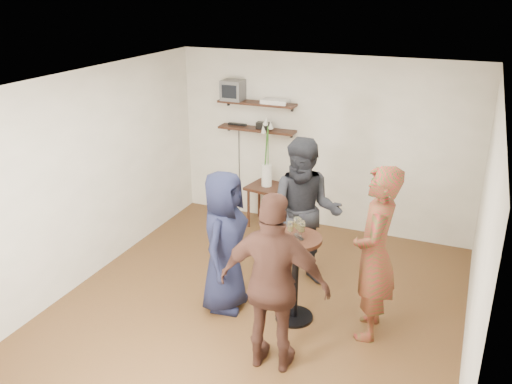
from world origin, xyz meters
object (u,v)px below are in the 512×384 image
at_px(person_dark, 305,213).
at_px(person_brown, 274,284).
at_px(radio, 264,126).
at_px(person_plaid, 375,254).
at_px(person_navy, 224,241).
at_px(dvd_deck, 276,102).
at_px(drinks_table, 295,267).
at_px(crt_monitor, 233,90).
at_px(side_table, 267,192).

relative_size(person_dark, person_brown, 1.03).
height_order(radio, person_plaid, person_plaid).
bearing_deg(person_plaid, person_navy, -90.44).
height_order(dvd_deck, drinks_table, dvd_deck).
height_order(dvd_deck, radio, dvd_deck).
height_order(crt_monitor, side_table, crt_monitor).
bearing_deg(side_table, dvd_deck, 70.87).
xyz_separation_m(side_table, drinks_table, (1.23, -2.25, 0.12)).
bearing_deg(crt_monitor, person_brown, -59.53).
height_order(drinks_table, person_dark, person_dark).
xyz_separation_m(radio, person_dark, (1.19, -1.61, -0.59)).
height_order(person_dark, person_navy, person_dark).
relative_size(drinks_table, person_dark, 0.54).
distance_m(person_dark, person_brown, 1.65).
xyz_separation_m(person_dark, person_brown, (0.23, -1.63, -0.03)).
relative_size(dvd_deck, side_table, 0.63).
height_order(crt_monitor, person_plaid, crt_monitor).
xyz_separation_m(dvd_deck, person_brown, (1.23, -3.25, -0.99)).
xyz_separation_m(drinks_table, person_dark, (-0.16, 0.81, 0.28)).
distance_m(side_table, person_navy, 2.36).
bearing_deg(person_navy, person_dark, -41.32).
xyz_separation_m(crt_monitor, drinks_table, (1.85, -2.42, -1.37)).
bearing_deg(drinks_table, person_plaid, 4.98).
height_order(crt_monitor, person_navy, crt_monitor).
bearing_deg(drinks_table, dvd_deck, 115.71).
distance_m(dvd_deck, side_table, 1.38).
relative_size(crt_monitor, side_table, 0.51).
bearing_deg(person_plaid, person_brown, -45.23).
distance_m(dvd_deck, person_dark, 2.13).
distance_m(drinks_table, person_brown, 0.86).
relative_size(radio, side_table, 0.35).
distance_m(drinks_table, person_plaid, 0.88).
relative_size(side_table, person_navy, 0.38).
distance_m(radio, person_plaid, 3.25).
bearing_deg(person_navy, radio, 7.90).
bearing_deg(dvd_deck, side_table, -109.13).
bearing_deg(person_navy, side_table, 5.83).
height_order(crt_monitor, dvd_deck, crt_monitor).
xyz_separation_m(person_plaid, person_dark, (-0.99, 0.74, -0.01)).
relative_size(crt_monitor, dvd_deck, 0.80).
bearing_deg(side_table, radio, 125.22).
bearing_deg(dvd_deck, radio, 180.00).
bearing_deg(person_brown, dvd_deck, -73.74).
xyz_separation_m(dvd_deck, person_dark, (1.00, -1.61, -0.97)).
xyz_separation_m(side_table, person_navy, (0.40, -2.31, 0.30)).
distance_m(crt_monitor, side_table, 1.62).
bearing_deg(side_table, person_dark, -53.54).
bearing_deg(dvd_deck, person_dark, -58.15).
height_order(side_table, person_navy, person_navy).
bearing_deg(dvd_deck, person_plaid, -49.77).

